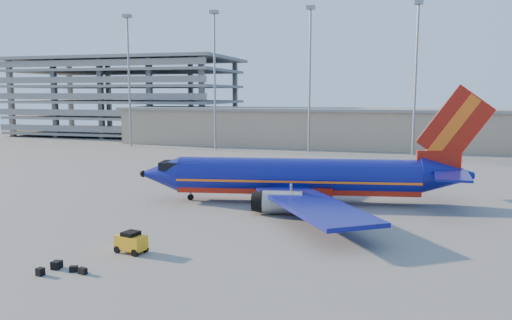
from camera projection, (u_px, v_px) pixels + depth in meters
name	position (u px, v px, depth m)	size (l,w,h in m)	color
ground	(282.00, 200.00, 55.28)	(220.00, 220.00, 0.00)	slate
terminal_building	(387.00, 128.00, 107.32)	(122.00, 16.00, 8.50)	tan
parking_garage	(127.00, 93.00, 141.05)	(62.00, 32.00, 21.40)	slate
light_mast_row	(362.00, 63.00, 95.47)	(101.60, 1.60, 28.65)	gray
aircraft_main	(305.00, 178.00, 53.68)	(37.24, 35.53, 12.69)	navy
baggage_tug	(131.00, 242.00, 37.02)	(2.47, 1.79, 1.61)	#FBA716
luggage_pile	(60.00, 268.00, 33.14)	(3.10, 2.06, 0.55)	black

